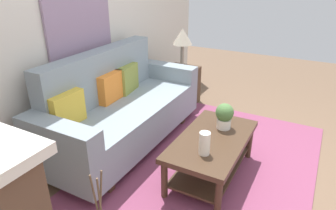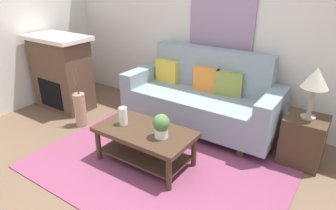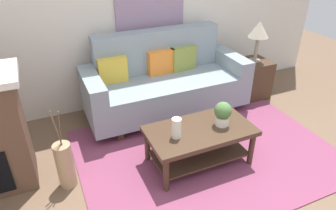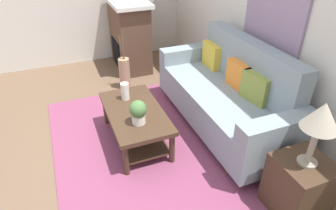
{
  "view_description": "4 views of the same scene",
  "coord_description": "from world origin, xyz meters",
  "px_view_note": "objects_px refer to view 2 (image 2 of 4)",
  "views": [
    {
      "loc": [
        -2.53,
        -0.39,
        1.89
      ],
      "look_at": [
        -0.14,
        0.89,
        0.66
      ],
      "focal_mm": 32.21,
      "sensor_mm": 36.0,
      "label": 1
    },
    {
      "loc": [
        1.66,
        -1.83,
        2.0
      ],
      "look_at": [
        -0.13,
        0.81,
        0.59
      ],
      "focal_mm": 31.69,
      "sensor_mm": 36.0,
      "label": 2
    },
    {
      "loc": [
        -1.52,
        -1.84,
        2.2
      ],
      "look_at": [
        -0.31,
        0.88,
        0.49
      ],
      "focal_mm": 32.84,
      "sensor_mm": 36.0,
      "label": 3
    },
    {
      "loc": [
        2.53,
        -0.27,
        2.23
      ],
      "look_at": [
        -0.09,
        0.77,
        0.46
      ],
      "focal_mm": 31.5,
      "sensor_mm": 36.0,
      "label": 4
    }
  ],
  "objects_px": {
    "fireplace": "(62,72)",
    "floor_vase": "(80,110)",
    "throw_pillow_olive": "(229,84)",
    "throw_pillow_orange": "(207,79)",
    "coffee_table": "(145,139)",
    "framed_painting": "(222,15)",
    "tabletop_vase": "(123,116)",
    "table_lamp": "(316,80)",
    "potted_plant_tabletop": "(161,125)",
    "throw_pillow_mustard": "(167,71)",
    "side_table": "(303,140)",
    "couch": "(202,99)"
  },
  "relations": [
    {
      "from": "throw_pillow_mustard",
      "to": "couch",
      "type": "bearing_deg",
      "value": -10.96
    },
    {
      "from": "throw_pillow_orange",
      "to": "table_lamp",
      "type": "distance_m",
      "value": 1.41
    },
    {
      "from": "coffee_table",
      "to": "tabletop_vase",
      "type": "distance_m",
      "value": 0.36
    },
    {
      "from": "coffee_table",
      "to": "side_table",
      "type": "distance_m",
      "value": 1.79
    },
    {
      "from": "tabletop_vase",
      "to": "floor_vase",
      "type": "relative_size",
      "value": 0.43
    },
    {
      "from": "coffee_table",
      "to": "fireplace",
      "type": "height_order",
      "value": "fireplace"
    },
    {
      "from": "couch",
      "to": "throw_pillow_mustard",
      "type": "height_order",
      "value": "couch"
    },
    {
      "from": "throw_pillow_mustard",
      "to": "coffee_table",
      "type": "height_order",
      "value": "throw_pillow_mustard"
    },
    {
      "from": "coffee_table",
      "to": "table_lamp",
      "type": "distance_m",
      "value": 1.91
    },
    {
      "from": "fireplace",
      "to": "framed_painting",
      "type": "bearing_deg",
      "value": 26.59
    },
    {
      "from": "throw_pillow_mustard",
      "to": "throw_pillow_olive",
      "type": "height_order",
      "value": "same"
    },
    {
      "from": "throw_pillow_orange",
      "to": "coffee_table",
      "type": "distance_m",
      "value": 1.32
    },
    {
      "from": "tabletop_vase",
      "to": "framed_painting",
      "type": "xyz_separation_m",
      "value": [
        0.38,
        1.63,
        0.95
      ]
    },
    {
      "from": "throw_pillow_orange",
      "to": "throw_pillow_olive",
      "type": "xyz_separation_m",
      "value": [
        0.33,
        0.0,
        0.0
      ]
    },
    {
      "from": "fireplace",
      "to": "floor_vase",
      "type": "relative_size",
      "value": 2.41
    },
    {
      "from": "floor_vase",
      "to": "couch",
      "type": "bearing_deg",
      "value": 32.46
    },
    {
      "from": "framed_painting",
      "to": "throw_pillow_mustard",
      "type": "bearing_deg",
      "value": -152.44
    },
    {
      "from": "table_lamp",
      "to": "fireplace",
      "type": "relative_size",
      "value": 0.49
    },
    {
      "from": "throw_pillow_olive",
      "to": "floor_vase",
      "type": "relative_size",
      "value": 0.75
    },
    {
      "from": "fireplace",
      "to": "throw_pillow_mustard",
      "type": "bearing_deg",
      "value": 26.17
    },
    {
      "from": "table_lamp",
      "to": "fireplace",
      "type": "bearing_deg",
      "value": -171.75
    },
    {
      "from": "side_table",
      "to": "throw_pillow_mustard",
      "type": "bearing_deg",
      "value": 173.48
    },
    {
      "from": "framed_painting",
      "to": "coffee_table",
      "type": "bearing_deg",
      "value": -93.57
    },
    {
      "from": "table_lamp",
      "to": "floor_vase",
      "type": "height_order",
      "value": "table_lamp"
    },
    {
      "from": "couch",
      "to": "throw_pillow_olive",
      "type": "relative_size",
      "value": 5.89
    },
    {
      "from": "throw_pillow_orange",
      "to": "floor_vase",
      "type": "bearing_deg",
      "value": -144.09
    },
    {
      "from": "side_table",
      "to": "fireplace",
      "type": "distance_m",
      "value": 3.57
    },
    {
      "from": "couch",
      "to": "throw_pillow_mustard",
      "type": "xyz_separation_m",
      "value": [
        -0.65,
        0.13,
        0.25
      ]
    },
    {
      "from": "table_lamp",
      "to": "fireplace",
      "type": "distance_m",
      "value": 3.58
    },
    {
      "from": "throw_pillow_mustard",
      "to": "throw_pillow_olive",
      "type": "bearing_deg",
      "value": 0.0
    },
    {
      "from": "throw_pillow_orange",
      "to": "potted_plant_tabletop",
      "type": "xyz_separation_m",
      "value": [
        0.14,
        -1.29,
        -0.11
      ]
    },
    {
      "from": "fireplace",
      "to": "floor_vase",
      "type": "distance_m",
      "value": 0.86
    },
    {
      "from": "table_lamp",
      "to": "couch",
      "type": "bearing_deg",
      "value": 175.64
    },
    {
      "from": "fireplace",
      "to": "floor_vase",
      "type": "height_order",
      "value": "fireplace"
    },
    {
      "from": "couch",
      "to": "potted_plant_tabletop",
      "type": "height_order",
      "value": "couch"
    },
    {
      "from": "fireplace",
      "to": "potted_plant_tabletop",
      "type": "bearing_deg",
      "value": -13.34
    },
    {
      "from": "coffee_table",
      "to": "table_lamp",
      "type": "height_order",
      "value": "table_lamp"
    },
    {
      "from": "coffee_table",
      "to": "throw_pillow_olive",
      "type": "bearing_deg",
      "value": 71.33
    },
    {
      "from": "throw_pillow_mustard",
      "to": "table_lamp",
      "type": "height_order",
      "value": "table_lamp"
    },
    {
      "from": "couch",
      "to": "fireplace",
      "type": "xyz_separation_m",
      "value": [
        -2.16,
        -0.61,
        0.16
      ]
    },
    {
      "from": "tabletop_vase",
      "to": "table_lamp",
      "type": "xyz_separation_m",
      "value": [
        1.74,
        1.06,
        0.46
      ]
    },
    {
      "from": "couch",
      "to": "throw_pillow_olive",
      "type": "bearing_deg",
      "value": 21.17
    },
    {
      "from": "throw_pillow_mustard",
      "to": "side_table",
      "type": "relative_size",
      "value": 0.64
    },
    {
      "from": "fireplace",
      "to": "framed_painting",
      "type": "xyz_separation_m",
      "value": [
        2.16,
        1.08,
        0.9
      ]
    },
    {
      "from": "framed_painting",
      "to": "throw_pillow_orange",
      "type": "bearing_deg",
      "value": -90.0
    },
    {
      "from": "throw_pillow_orange",
      "to": "throw_pillow_olive",
      "type": "height_order",
      "value": "same"
    },
    {
      "from": "throw_pillow_olive",
      "to": "coffee_table",
      "type": "bearing_deg",
      "value": -108.67
    },
    {
      "from": "tabletop_vase",
      "to": "table_lamp",
      "type": "bearing_deg",
      "value": 31.33
    },
    {
      "from": "throw_pillow_olive",
      "to": "framed_painting",
      "type": "relative_size",
      "value": 0.38
    },
    {
      "from": "side_table",
      "to": "fireplace",
      "type": "height_order",
      "value": "fireplace"
    }
  ]
}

